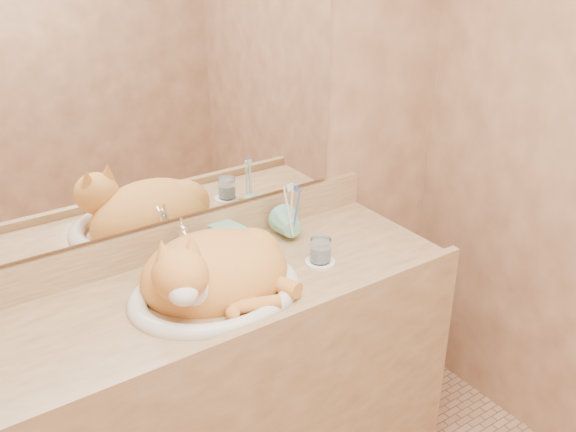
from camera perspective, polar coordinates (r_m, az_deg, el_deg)
wall_back at (r=2.00m, az=-11.84°, el=6.51°), size 2.40×0.02×2.50m
vanity_counter at (r=2.20m, az=-6.85°, el=-16.26°), size 1.60×0.55×0.85m
mirror at (r=1.94m, az=-12.07°, el=10.31°), size 1.30×0.02×0.80m
sink_basin at (r=1.89m, az=-6.56°, el=-4.83°), size 0.57×0.50×0.16m
faucet at (r=2.05m, az=-9.21°, el=-2.52°), size 0.05×0.11×0.16m
cat at (r=1.91m, az=-6.80°, el=-4.73°), size 0.52×0.46×0.25m
soap_dispenser at (r=2.10m, az=-4.45°, el=-1.11°), size 0.10×0.10×0.19m
toothbrush_cup at (r=2.17m, az=0.43°, el=-1.32°), size 0.13×0.13×0.10m
toothbrushes at (r=2.14m, az=0.43°, el=0.63°), size 0.04×0.04×0.22m
saucer at (r=2.08m, az=2.87°, el=-4.13°), size 0.10×0.10×0.01m
water_glass at (r=2.06m, az=2.90°, el=-3.04°), size 0.07×0.07×0.08m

